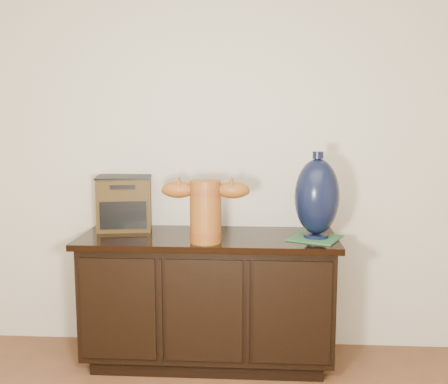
# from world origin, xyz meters

# --- Properties ---
(room) EXTENTS (5.00, 5.00, 5.00)m
(room) POSITION_xyz_m (0.00, 0.00, 1.30)
(room) COLOR brown
(room) RESTS_ON ground
(sideboard) EXTENTS (1.46, 0.56, 0.75)m
(sideboard) POSITION_xyz_m (0.00, 2.23, 0.39)
(sideboard) COLOR black
(sideboard) RESTS_ON ground
(terracotta_vessel) EXTENTS (0.47, 0.17, 0.34)m
(terracotta_vessel) POSITION_xyz_m (0.00, 2.06, 0.94)
(terracotta_vessel) COLOR brown
(terracotta_vessel) RESTS_ON sideboard
(tv_radio) EXTENTS (0.36, 0.31, 0.32)m
(tv_radio) POSITION_xyz_m (-0.52, 2.38, 0.92)
(tv_radio) COLOR #3C290F
(tv_radio) RESTS_ON sideboard
(green_mat) EXTENTS (0.34, 0.34, 0.01)m
(green_mat) POSITION_xyz_m (0.60, 2.19, 0.76)
(green_mat) COLOR #285A34
(green_mat) RESTS_ON sideboard
(lamp_base) EXTENTS (0.33, 0.33, 0.48)m
(lamp_base) POSITION_xyz_m (0.61, 2.19, 0.99)
(lamp_base) COLOR black
(lamp_base) RESTS_ON green_mat
(spray_can) EXTENTS (0.06, 0.06, 0.18)m
(spray_can) POSITION_xyz_m (0.02, 2.40, 0.84)
(spray_can) COLOR #4F0E0D
(spray_can) RESTS_ON sideboard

